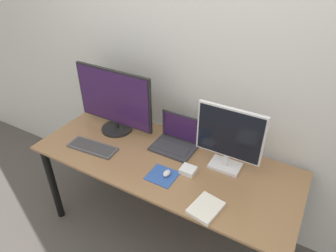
{
  "coord_description": "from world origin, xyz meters",
  "views": [
    {
      "loc": [
        0.83,
        -1.03,
        2.11
      ],
      "look_at": [
        -0.0,
        0.43,
        1.01
      ],
      "focal_mm": 32.0,
      "sensor_mm": 36.0,
      "label": 1
    }
  ],
  "objects_px": {
    "power_brick": "(188,170)",
    "keyboard": "(93,147)",
    "monitor_right": "(229,138)",
    "laptop": "(176,139)",
    "mouse": "(167,173)",
    "monitor_left": "(114,101)",
    "book": "(206,208)"
  },
  "relations": [
    {
      "from": "book",
      "to": "monitor_left",
      "type": "bearing_deg",
      "value": 156.74
    },
    {
      "from": "monitor_left",
      "to": "monitor_right",
      "type": "bearing_deg",
      "value": 0.0
    },
    {
      "from": "monitor_left",
      "to": "power_brick",
      "type": "distance_m",
      "value": 0.78
    },
    {
      "from": "monitor_right",
      "to": "keyboard",
      "type": "xyz_separation_m",
      "value": [
        -0.92,
        -0.29,
        -0.23
      ]
    },
    {
      "from": "mouse",
      "to": "power_brick",
      "type": "relative_size",
      "value": 0.66
    },
    {
      "from": "monitor_left",
      "to": "monitor_right",
      "type": "distance_m",
      "value": 0.92
    },
    {
      "from": "book",
      "to": "power_brick",
      "type": "relative_size",
      "value": 2.23
    },
    {
      "from": "monitor_left",
      "to": "laptop",
      "type": "height_order",
      "value": "monitor_left"
    },
    {
      "from": "monitor_left",
      "to": "laptop",
      "type": "xyz_separation_m",
      "value": [
        0.51,
        0.04,
        -0.2
      ]
    },
    {
      "from": "monitor_right",
      "to": "keyboard",
      "type": "height_order",
      "value": "monitor_right"
    },
    {
      "from": "monitor_right",
      "to": "power_brick",
      "type": "xyz_separation_m",
      "value": [
        -0.19,
        -0.18,
        -0.22
      ]
    },
    {
      "from": "monitor_right",
      "to": "laptop",
      "type": "xyz_separation_m",
      "value": [
        -0.4,
        0.04,
        -0.18
      ]
    },
    {
      "from": "laptop",
      "to": "power_brick",
      "type": "bearing_deg",
      "value": -46.41
    },
    {
      "from": "monitor_left",
      "to": "keyboard",
      "type": "distance_m",
      "value": 0.38
    },
    {
      "from": "keyboard",
      "to": "mouse",
      "type": "relative_size",
      "value": 5.84
    },
    {
      "from": "book",
      "to": "laptop",
      "type": "bearing_deg",
      "value": 134.04
    },
    {
      "from": "monitor_right",
      "to": "power_brick",
      "type": "relative_size",
      "value": 4.62
    },
    {
      "from": "monitor_left",
      "to": "book",
      "type": "distance_m",
      "value": 1.07
    },
    {
      "from": "monitor_left",
      "to": "power_brick",
      "type": "height_order",
      "value": "monitor_left"
    },
    {
      "from": "keyboard",
      "to": "mouse",
      "type": "height_order",
      "value": "mouse"
    },
    {
      "from": "monitor_right",
      "to": "power_brick",
      "type": "distance_m",
      "value": 0.34
    },
    {
      "from": "mouse",
      "to": "monitor_left",
      "type": "bearing_deg",
      "value": 156.03
    },
    {
      "from": "keyboard",
      "to": "book",
      "type": "bearing_deg",
      "value": -7.16
    },
    {
      "from": "mouse",
      "to": "power_brick",
      "type": "distance_m",
      "value": 0.14
    },
    {
      "from": "laptop",
      "to": "mouse",
      "type": "distance_m",
      "value": 0.34
    },
    {
      "from": "monitor_right",
      "to": "keyboard",
      "type": "relative_size",
      "value": 1.19
    },
    {
      "from": "laptop",
      "to": "book",
      "type": "relative_size",
      "value": 1.42
    },
    {
      "from": "monitor_right",
      "to": "laptop",
      "type": "bearing_deg",
      "value": 173.75
    },
    {
      "from": "keyboard",
      "to": "power_brick",
      "type": "xyz_separation_m",
      "value": [
        0.73,
        0.11,
        0.01
      ]
    },
    {
      "from": "power_brick",
      "to": "keyboard",
      "type": "bearing_deg",
      "value": -171.18
    },
    {
      "from": "monitor_left",
      "to": "book",
      "type": "height_order",
      "value": "monitor_left"
    },
    {
      "from": "laptop",
      "to": "power_brick",
      "type": "height_order",
      "value": "laptop"
    }
  ]
}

